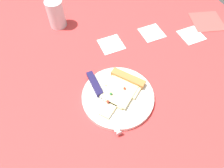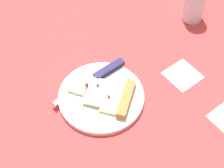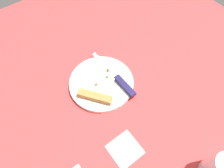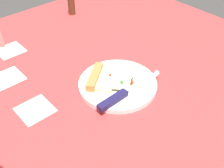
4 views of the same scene
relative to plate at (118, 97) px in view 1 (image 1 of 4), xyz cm
name	(u,v)px [view 1 (image 1 of 4)]	position (x,y,z in cm)	size (l,w,h in cm)	color
ground_plane	(102,90)	(6.03, 3.45, -2.29)	(140.74, 140.74, 3.00)	#D13838
plate	(118,97)	(0.00, 0.00, 0.00)	(23.67, 23.67, 1.58)	white
pizza_slice	(122,88)	(1.58, -2.10, 1.57)	(16.67, 18.61, 2.27)	beige
knife	(100,95)	(2.31, 5.38, 1.39)	(24.04, 2.62, 2.45)	silver
drinking_glass	(56,14)	(43.69, 8.16, 4.93)	(7.06, 7.06, 11.43)	silver
napkin	(207,21)	(19.85, -51.93, -0.59)	(13.00, 13.00, 0.40)	#E54C47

